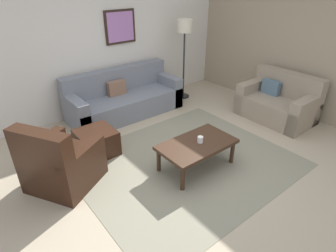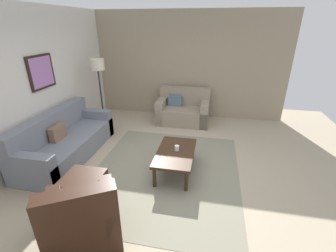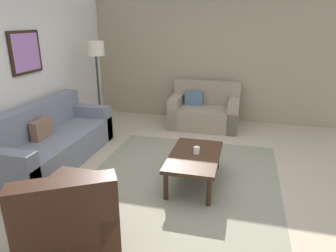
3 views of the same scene
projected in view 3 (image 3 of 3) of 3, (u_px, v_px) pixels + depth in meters
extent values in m
plane|color=tan|center=(181.00, 183.00, 4.11)|extent=(8.00, 8.00, 0.00)
cube|color=silver|center=(0.00, 71.00, 4.25)|extent=(6.00, 0.12, 2.80)
cube|color=gray|center=(212.00, 54.00, 6.39)|extent=(0.12, 5.20, 2.80)
cube|color=gray|center=(181.00, 183.00, 4.11)|extent=(3.06, 2.58, 0.01)
cube|color=slate|center=(55.00, 149.00, 4.68)|extent=(2.26, 0.89, 0.42)
cube|color=slate|center=(35.00, 133.00, 4.68)|extent=(2.26, 0.24, 0.88)
cube|color=slate|center=(5.00, 174.00, 3.70)|extent=(0.20, 0.89, 0.62)
cube|color=slate|center=(88.00, 122.00, 5.59)|extent=(0.20, 0.89, 0.62)
cube|color=brown|center=(41.00, 129.00, 4.48)|extent=(0.36, 0.12, 0.28)
cube|color=gray|center=(204.00, 117.00, 6.21)|extent=(0.87, 1.35, 0.42)
cube|color=gray|center=(207.00, 102.00, 6.42)|extent=(0.24, 1.35, 0.88)
cube|color=gray|center=(177.00, 110.00, 6.31)|extent=(0.87, 0.20, 0.62)
cube|color=gray|center=(233.00, 114.00, 6.04)|extent=(0.87, 0.20, 0.62)
cube|color=slate|center=(194.00, 98.00, 6.23)|extent=(0.12, 0.36, 0.28)
cube|color=black|center=(72.00, 237.00, 2.77)|extent=(1.10, 1.10, 0.44)
cube|color=black|center=(68.00, 235.00, 2.41)|extent=(0.58, 0.79, 0.95)
cube|color=black|center=(107.00, 223.00, 2.83)|extent=(0.77, 0.55, 0.60)
cube|color=black|center=(32.00, 236.00, 2.66)|extent=(0.77, 0.55, 0.60)
cube|color=black|center=(72.00, 195.00, 3.45)|extent=(0.56, 0.56, 0.40)
cylinder|color=#382316|center=(209.00, 192.00, 3.56)|extent=(0.06, 0.06, 0.36)
cylinder|color=#382316|center=(217.00, 157.00, 4.45)|extent=(0.06, 0.06, 0.36)
cylinder|color=#382316|center=(166.00, 186.00, 3.68)|extent=(0.06, 0.06, 0.36)
cylinder|color=#382316|center=(182.00, 154.00, 4.58)|extent=(0.06, 0.06, 0.36)
cube|color=#382316|center=(195.00, 156.00, 4.00)|extent=(1.10, 0.64, 0.05)
cylinder|color=white|center=(196.00, 150.00, 4.01)|extent=(0.08, 0.08, 0.09)
cylinder|color=black|center=(101.00, 129.00, 6.12)|extent=(0.28, 0.28, 0.03)
cylinder|color=#262626|center=(99.00, 94.00, 5.88)|extent=(0.04, 0.04, 1.45)
cylinder|color=beige|center=(95.00, 48.00, 5.60)|extent=(0.32, 0.32, 0.26)
cube|color=black|center=(25.00, 52.00, 4.60)|extent=(0.65, 0.04, 0.63)
cube|color=#A46EAF|center=(26.00, 52.00, 4.60)|extent=(0.57, 0.01, 0.55)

